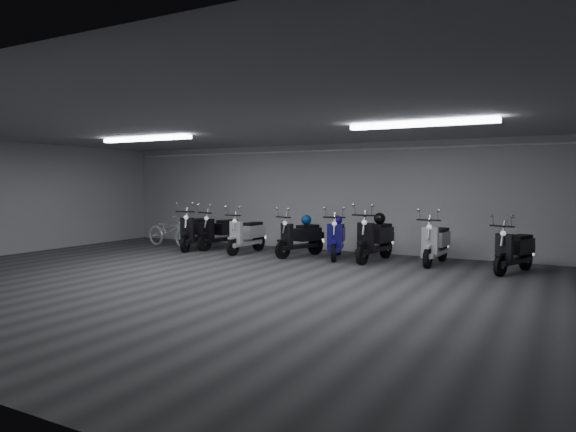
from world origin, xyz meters
The scene contains 18 objects.
floor centered at (0.00, 0.00, -0.01)m, with size 14.00×10.00×0.01m, color #323234.
ceiling centered at (0.00, 0.00, 2.80)m, with size 14.00×10.00×0.01m, color gray.
back_wall centered at (0.00, 5.00, 1.40)m, with size 14.00×0.01×2.80m, color #A9A9AC.
fluor_strip_left centered at (-3.00, 1.00, 2.74)m, with size 2.40×0.18×0.08m, color white.
fluor_strip_right centered at (3.00, 1.00, 2.74)m, with size 2.40×0.18×0.08m, color white.
conduit centered at (0.00, 4.92, 2.62)m, with size 0.05×0.05×13.60m, color white.
scooter_0 centered at (-3.57, 3.32, 0.65)m, with size 0.58×1.75×1.30m, color black, non-canonical shape.
scooter_1 centered at (-3.03, 3.73, 0.62)m, with size 0.56×1.67×1.25m, color black, non-canonical shape.
scooter_2 centered at (-2.00, 3.44, 0.61)m, with size 0.55×1.65×1.23m, color #B9B9BD, non-canonical shape.
scooter_3 centered at (-0.52, 3.52, 0.61)m, with size 0.54×1.63×1.22m, color black, non-canonical shape.
scooter_4 centered at (0.37, 3.68, 0.63)m, with size 0.56×1.68×1.25m, color navy, non-canonical shape.
scooter_5 centered at (1.32, 3.65, 0.67)m, with size 0.60×1.80×1.34m, color black, non-canonical shape.
scooter_6 centered at (2.64, 3.84, 0.63)m, with size 0.56×1.68×1.25m, color #AFAFB3, non-canonical shape.
scooter_8 centered at (4.23, 3.52, 0.60)m, with size 0.53×1.60×1.19m, color black, non-canonical shape.
bicycle centered at (-4.61, 3.51, 0.54)m, with size 0.59×1.66×1.07m, color white.
helmet_0 centered at (0.30, 3.90, 0.89)m, with size 0.23×0.23×0.23m, color navy.
helmet_1 centered at (-0.45, 3.73, 0.88)m, with size 0.25×0.25×0.25m, color navy.
helmet_2 centered at (1.35, 3.90, 0.96)m, with size 0.27×0.27×0.27m, color black.
Camera 1 is at (5.13, -7.44, 1.79)m, focal length 32.08 mm.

